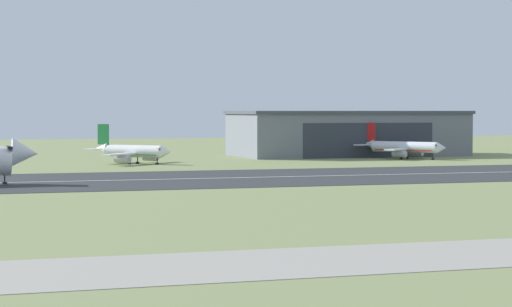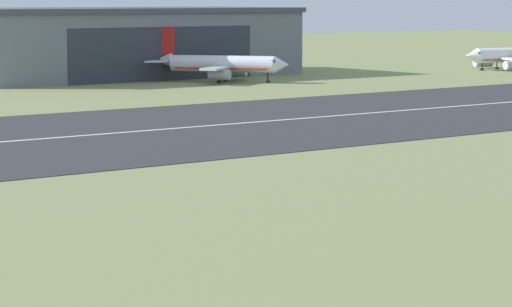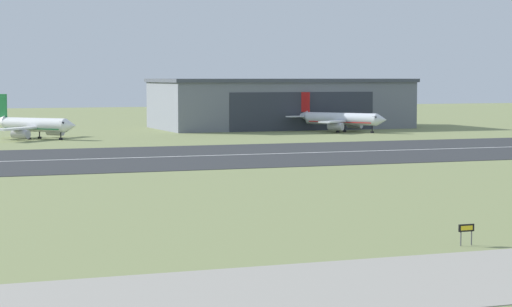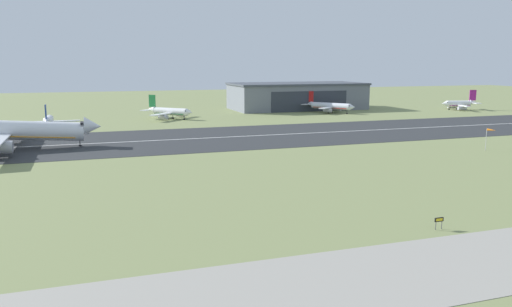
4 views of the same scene
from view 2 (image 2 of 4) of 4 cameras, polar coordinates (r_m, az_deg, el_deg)
runway_strip at (r=141.33m, az=-1.32°, el=1.38°), size 431.98×49.06×0.06m
runway_centreline at (r=141.33m, az=-1.32°, el=1.39°), size 388.78×0.70×0.01m
hangar_building at (r=229.09m, az=-6.47°, el=5.23°), size 65.06×31.56×12.85m
airplane_parked_centre at (r=212.46m, az=-1.66°, el=4.22°), size 20.73×23.96×9.57m
airplane_parked_east at (r=253.65m, az=11.52°, el=4.52°), size 18.61×22.12×9.65m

